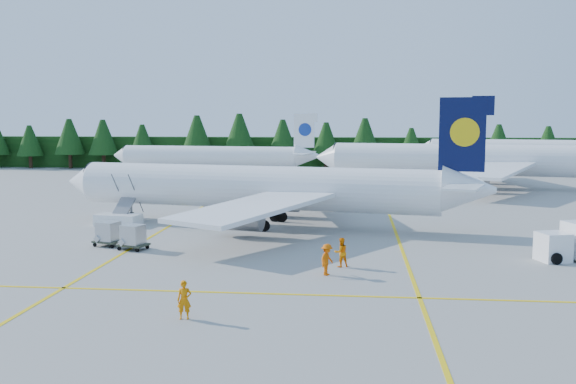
# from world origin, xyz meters

# --- Properties ---
(ground) EXTENTS (320.00, 320.00, 0.00)m
(ground) POSITION_xyz_m (0.00, 0.00, 0.00)
(ground) COLOR #9B9B96
(ground) RESTS_ON ground
(taxi_stripe_a) EXTENTS (0.25, 120.00, 0.01)m
(taxi_stripe_a) POSITION_xyz_m (-14.00, 20.00, 0.01)
(taxi_stripe_a) COLOR yellow
(taxi_stripe_a) RESTS_ON ground
(taxi_stripe_b) EXTENTS (0.25, 120.00, 0.01)m
(taxi_stripe_b) POSITION_xyz_m (6.00, 20.00, 0.01)
(taxi_stripe_b) COLOR yellow
(taxi_stripe_b) RESTS_ON ground
(taxi_stripe_cross) EXTENTS (80.00, 0.25, 0.01)m
(taxi_stripe_cross) POSITION_xyz_m (0.00, -6.00, 0.01)
(taxi_stripe_cross) COLOR yellow
(taxi_stripe_cross) RESTS_ON ground
(treeline_hedge) EXTENTS (220.00, 4.00, 6.00)m
(treeline_hedge) POSITION_xyz_m (0.00, 82.00, 3.00)
(treeline_hedge) COLOR black
(treeline_hedge) RESTS_ON ground
(airliner_navy) EXTENTS (38.56, 31.45, 11.31)m
(airliner_navy) POSITION_xyz_m (-7.09, 16.46, 3.40)
(airliner_navy) COLOR white
(airliner_navy) RESTS_ON ground
(airliner_red) EXTENTS (43.15, 35.22, 12.63)m
(airliner_red) POSITION_xyz_m (17.33, 51.00, 3.80)
(airliner_red) COLOR white
(airliner_red) RESTS_ON ground
(airliner_far_left) EXTENTS (35.50, 7.36, 10.34)m
(airliner_far_left) POSITION_xyz_m (-22.91, 66.13, 3.24)
(airliner_far_left) COLOR white
(airliner_far_left) RESTS_ON ground
(airliner_far_right) EXTENTS (42.60, 12.61, 12.54)m
(airliner_far_right) POSITION_xyz_m (32.88, 72.26, 3.93)
(airliner_far_right) COLOR white
(airliner_far_right) RESTS_ON ground
(airstairs) EXTENTS (4.17, 5.66, 3.52)m
(airstairs) POSITION_xyz_m (-18.64, 15.39, 0.77)
(airstairs) COLOR white
(airstairs) RESTS_ON ground
(uld_pair) EXTENTS (4.70, 3.20, 1.55)m
(uld_pair) POSITION_xyz_m (-14.86, 5.40, 1.04)
(uld_pair) COLOR #383D2C
(uld_pair) RESTS_ON ground
(crew_a) EXTENTS (0.75, 0.56, 1.89)m
(crew_a) POSITION_xyz_m (-5.65, -10.82, 0.95)
(crew_a) COLOR orange
(crew_a) RESTS_ON ground
(crew_b) EXTENTS (1.15, 1.05, 1.93)m
(crew_b) POSITION_xyz_m (1.64, 0.88, 0.96)
(crew_b) COLOR orange
(crew_b) RESTS_ON ground
(crew_c) EXTENTS (0.85, 0.97, 1.97)m
(crew_c) POSITION_xyz_m (0.82, -1.45, 0.98)
(crew_c) COLOR #E15704
(crew_c) RESTS_ON ground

